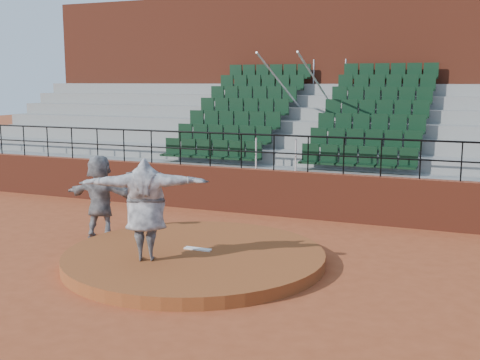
{
  "coord_description": "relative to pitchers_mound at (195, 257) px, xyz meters",
  "views": [
    {
      "loc": [
        5.6,
        -10.97,
        3.81
      ],
      "look_at": [
        0.0,
        2.5,
        1.4
      ],
      "focal_mm": 45.0,
      "sensor_mm": 36.0,
      "label": 1
    }
  ],
  "objects": [
    {
      "name": "wall_railing",
      "position": [
        0.0,
        5.0,
        1.9
      ],
      "size": [
        24.04,
        0.05,
        1.03
      ],
      "color": "black",
      "rests_on": "boundary_wall"
    },
    {
      "name": "pitchers_mound",
      "position": [
        0.0,
        0.0,
        0.0
      ],
      "size": [
        5.5,
        5.5,
        0.25
      ],
      "primitive_type": "cylinder",
      "color": "brown",
      "rests_on": "ground"
    },
    {
      "name": "seating_deck",
      "position": [
        0.0,
        8.65,
        1.32
      ],
      "size": [
        24.0,
        5.97,
        4.63
      ],
      "color": "gray",
      "rests_on": "ground"
    },
    {
      "name": "boundary_wall",
      "position": [
        0.0,
        5.0,
        0.53
      ],
      "size": [
        24.0,
        0.3,
        1.3
      ],
      "primitive_type": "cube",
      "color": "maroon",
      "rests_on": "ground"
    },
    {
      "name": "fielder",
      "position": [
        -3.05,
        0.97,
        0.9
      ],
      "size": [
        1.97,
        0.85,
        2.06
      ],
      "primitive_type": "imported",
      "rotation": [
        0.0,
        0.0,
        3.27
      ],
      "color": "black",
      "rests_on": "ground"
    },
    {
      "name": "press_box_facade",
      "position": [
        0.0,
        12.6,
        3.43
      ],
      "size": [
        24.0,
        3.0,
        7.1
      ],
      "primitive_type": "cube",
      "color": "maroon",
      "rests_on": "ground"
    },
    {
      "name": "pitching_rubber",
      "position": [
        0.0,
        0.15,
        0.14
      ],
      "size": [
        0.6,
        0.15,
        0.03
      ],
      "primitive_type": "cube",
      "color": "white",
      "rests_on": "pitchers_mound"
    },
    {
      "name": "ground",
      "position": [
        0.0,
        0.0,
        -0.12
      ],
      "size": [
        90.0,
        90.0,
        0.0
      ],
      "primitive_type": "plane",
      "color": "#974222",
      "rests_on": "ground"
    },
    {
      "name": "pitcher",
      "position": [
        -0.64,
        -0.88,
        1.16
      ],
      "size": [
        2.6,
        1.67,
        2.06
      ],
      "primitive_type": "imported",
      "rotation": [
        0.0,
        0.0,
        3.56
      ],
      "color": "black",
      "rests_on": "pitchers_mound"
    }
  ]
}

